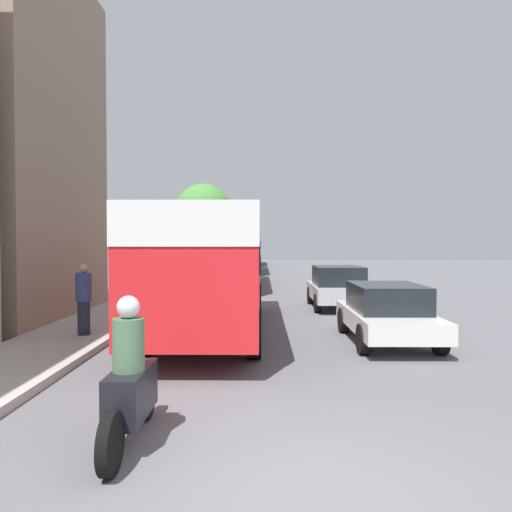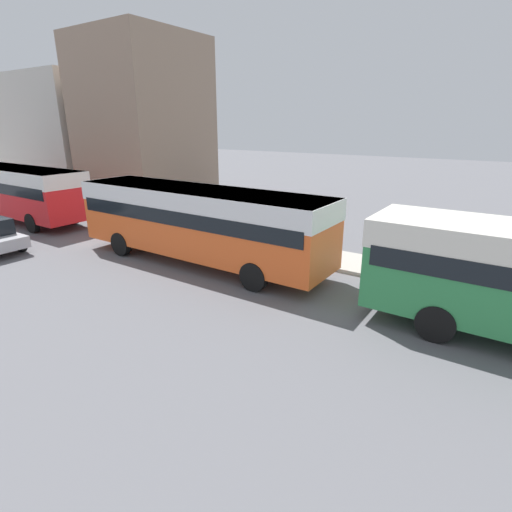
{
  "view_description": "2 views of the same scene",
  "coord_description": "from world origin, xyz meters",
  "px_view_note": "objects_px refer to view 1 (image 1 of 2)",
  "views": [
    {
      "loc": [
        -0.56,
        -4.37,
        2.34
      ],
      "look_at": [
        -0.88,
        27.86,
        1.42
      ],
      "focal_mm": 35.0,
      "sensor_mm": 36.0,
      "label": 1
    },
    {
      "loc": [
        9.42,
        32.19,
        5.36
      ],
      "look_at": [
        -0.06,
        25.83,
        1.55
      ],
      "focal_mm": 28.0,
      "sensor_mm": 36.0,
      "label": 2
    }
  ],
  "objects_px": {
    "car_crossing": "(387,312)",
    "bus_third_in_line": "(244,247)",
    "bus_rear": "(248,247)",
    "bus_lead": "(213,256)",
    "pedestrian_near_curb": "(84,299)",
    "car_far_curb": "(338,286)",
    "motorcycle_behind_lead": "(130,386)",
    "bus_following": "(234,249)"
  },
  "relations": [
    {
      "from": "bus_third_in_line",
      "to": "car_crossing",
      "type": "height_order",
      "value": "bus_third_in_line"
    },
    {
      "from": "bus_third_in_line",
      "to": "pedestrian_near_curb",
      "type": "relative_size",
      "value": 6.43
    },
    {
      "from": "bus_lead",
      "to": "car_crossing",
      "type": "xyz_separation_m",
      "value": [
        4.17,
        -1.41,
        -1.24
      ]
    },
    {
      "from": "bus_lead",
      "to": "bus_following",
      "type": "bearing_deg",
      "value": 90.71
    },
    {
      "from": "bus_following",
      "to": "motorcycle_behind_lead",
      "type": "relative_size",
      "value": 4.92
    },
    {
      "from": "motorcycle_behind_lead",
      "to": "bus_lead",
      "type": "bearing_deg",
      "value": 88.05
    },
    {
      "from": "car_crossing",
      "to": "pedestrian_near_curb",
      "type": "relative_size",
      "value": 2.42
    },
    {
      "from": "car_far_curb",
      "to": "motorcycle_behind_lead",
      "type": "bearing_deg",
      "value": -109.55
    },
    {
      "from": "car_crossing",
      "to": "bus_third_in_line",
      "type": "bearing_deg",
      "value": 98.89
    },
    {
      "from": "bus_lead",
      "to": "motorcycle_behind_lead",
      "type": "xyz_separation_m",
      "value": [
        -0.25,
        -7.28,
        -1.28
      ]
    },
    {
      "from": "pedestrian_near_curb",
      "to": "bus_rear",
      "type": "bearing_deg",
      "value": 85.78
    },
    {
      "from": "bus_following",
      "to": "car_far_curb",
      "type": "height_order",
      "value": "bus_following"
    },
    {
      "from": "car_crossing",
      "to": "motorcycle_behind_lead",
      "type": "bearing_deg",
      "value": -126.96
    },
    {
      "from": "car_far_curb",
      "to": "bus_following",
      "type": "bearing_deg",
      "value": 115.65
    },
    {
      "from": "car_far_curb",
      "to": "pedestrian_near_curb",
      "type": "distance_m",
      "value": 9.1
    },
    {
      "from": "bus_third_in_line",
      "to": "bus_rear",
      "type": "height_order",
      "value": "bus_third_in_line"
    },
    {
      "from": "bus_following",
      "to": "bus_third_in_line",
      "type": "distance_m",
      "value": 12.4
    },
    {
      "from": "bus_lead",
      "to": "bus_rear",
      "type": "bearing_deg",
      "value": 90.06
    },
    {
      "from": "bus_third_in_line",
      "to": "car_crossing",
      "type": "distance_m",
      "value": 27.42
    },
    {
      "from": "bus_rear",
      "to": "pedestrian_near_curb",
      "type": "bearing_deg",
      "value": -94.22
    },
    {
      "from": "bus_third_in_line",
      "to": "car_crossing",
      "type": "relative_size",
      "value": 2.66
    },
    {
      "from": "car_far_curb",
      "to": "pedestrian_near_curb",
      "type": "bearing_deg",
      "value": -139.25
    },
    {
      "from": "bus_rear",
      "to": "car_far_curb",
      "type": "height_order",
      "value": "bus_rear"
    },
    {
      "from": "bus_lead",
      "to": "car_far_curb",
      "type": "bearing_deg",
      "value": 49.28
    },
    {
      "from": "bus_rear",
      "to": "bus_following",
      "type": "bearing_deg",
      "value": -90.29
    },
    {
      "from": "car_crossing",
      "to": "car_far_curb",
      "type": "xyz_separation_m",
      "value": [
        -0.19,
        6.03,
        0.05
      ]
    },
    {
      "from": "car_far_curb",
      "to": "pedestrian_near_curb",
      "type": "relative_size",
      "value": 2.3
    },
    {
      "from": "motorcycle_behind_lead",
      "to": "car_crossing",
      "type": "xyz_separation_m",
      "value": [
        4.42,
        5.87,
        0.03
      ]
    },
    {
      "from": "motorcycle_behind_lead",
      "to": "bus_rear",
      "type": "bearing_deg",
      "value": 89.74
    },
    {
      "from": "car_crossing",
      "to": "bus_rear",
      "type": "bearing_deg",
      "value": 96.17
    },
    {
      "from": "bus_third_in_line",
      "to": "bus_rear",
      "type": "xyz_separation_m",
      "value": [
        0.02,
        11.93,
        -0.08
      ]
    },
    {
      "from": "bus_rear",
      "to": "bus_lead",
      "type": "bearing_deg",
      "value": -89.94
    },
    {
      "from": "bus_following",
      "to": "motorcycle_behind_lead",
      "type": "xyz_separation_m",
      "value": [
        -0.08,
        -20.54,
        -1.26
      ]
    },
    {
      "from": "bus_third_in_line",
      "to": "motorcycle_behind_lead",
      "type": "distance_m",
      "value": 32.96
    },
    {
      "from": "bus_third_in_line",
      "to": "car_far_curb",
      "type": "bearing_deg",
      "value": -79.12
    },
    {
      "from": "bus_lead",
      "to": "car_far_curb",
      "type": "relative_size",
      "value": 2.57
    },
    {
      "from": "bus_following",
      "to": "motorcycle_behind_lead",
      "type": "height_order",
      "value": "bus_following"
    },
    {
      "from": "bus_following",
      "to": "car_far_curb",
      "type": "distance_m",
      "value": 9.65
    },
    {
      "from": "motorcycle_behind_lead",
      "to": "car_far_curb",
      "type": "xyz_separation_m",
      "value": [
        4.23,
        11.91,
        0.08
      ]
    },
    {
      "from": "bus_following",
      "to": "car_far_curb",
      "type": "bearing_deg",
      "value": -64.35
    },
    {
      "from": "bus_following",
      "to": "pedestrian_near_curb",
      "type": "xyz_separation_m",
      "value": [
        -2.75,
        -14.57,
        -0.94
      ]
    },
    {
      "from": "car_far_curb",
      "to": "car_crossing",
      "type": "bearing_deg",
      "value": -88.18
    }
  ]
}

